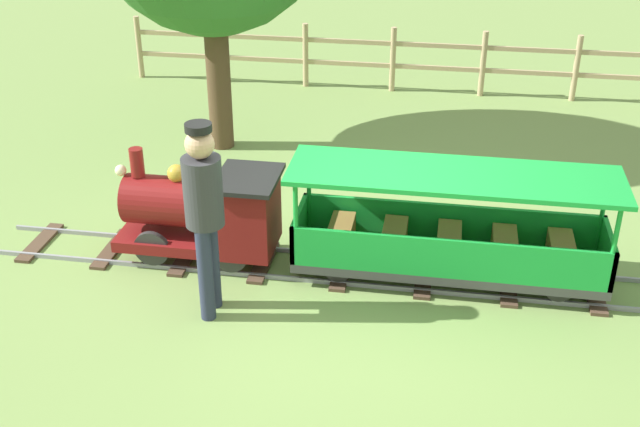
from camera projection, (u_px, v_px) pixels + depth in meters
ground_plane at (337, 270)px, 7.04m from camera, size 60.00×60.00×0.00m
track at (342, 269)px, 7.03m from camera, size 0.71×6.40×0.04m
locomotive at (206, 211)px, 6.99m from camera, size 0.67×1.45×0.99m
passenger_car at (449, 237)px, 6.71m from camera, size 0.77×2.70×0.97m
conductor_person at (204, 206)px, 6.04m from camera, size 0.30×0.30×1.62m
fence_section at (393, 57)px, 11.10m from camera, size 0.08×7.48×0.90m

